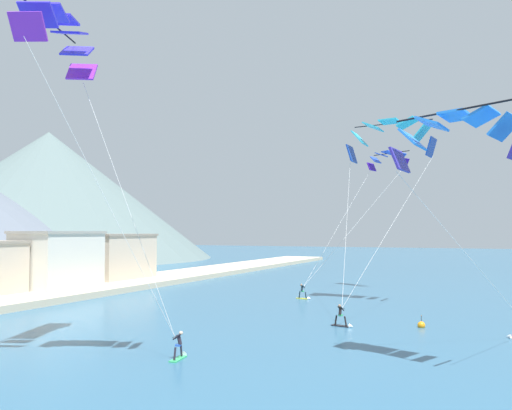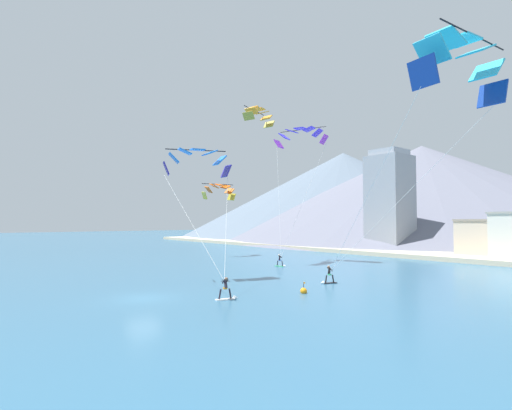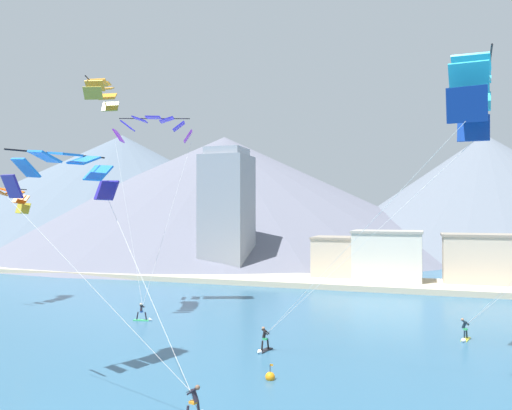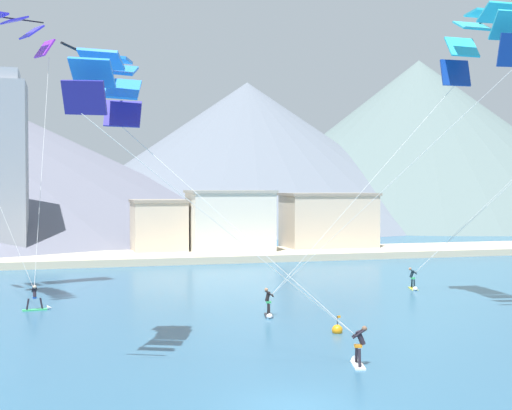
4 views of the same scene
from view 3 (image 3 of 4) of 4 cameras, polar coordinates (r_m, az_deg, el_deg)
The scene contains 18 objects.
kitesurfer_near_lead at distance 41.28m, azimuth 22.73°, elevation -13.46°, with size 0.84×1.78×1.66m.
kitesurfer_near_trail at distance 45.89m, azimuth -12.68°, elevation -12.23°, with size 1.78×0.63×1.64m.
kitesurfer_mid_center at distance 24.89m, azimuth -6.82°, elevation -22.02°, with size 0.81×1.78×1.77m.
kitesurfer_far_left at distance 35.39m, azimuth 0.84°, elevation -15.63°, with size 0.76×1.79×1.72m.
parafoil_kite_near_trail at distance 52.77m, azimuth -11.65°, elevation 8.78°, with size 8.02×8.67×18.12m.
parafoil_kite_mid_center at distance 31.48m, azimuth -21.05°, elevation 3.73°, with size 11.83×6.87×11.77m.
parafoil_kite_far_left at distance 32.02m, azimuth 23.38°, elevation 11.90°, with size 14.27×8.68×16.77m.
parafoil_kite_distant_high_outer at distance 57.76m, azimuth -26.70°, elevation 0.73°, with size 2.10×6.46×2.76m.
parafoil_kite_distant_low_drift at distance 48.66m, azimuth -17.26°, elevation 12.34°, with size 3.65×6.32×2.13m.
race_marker_buoy at distance 30.03m, azimuth 1.62°, elevation -19.03°, with size 0.56×0.56×1.02m.
shoreline_strip at distance 67.64m, azimuth 6.44°, elevation -8.61°, with size 180.00×10.00×0.70m, color beige.
shore_building_harbour_front at distance 69.31m, azimuth 24.71°, elevation -5.82°, with size 10.37×6.24×6.77m.
shore_building_promenade_mid at distance 67.69m, azimuth 14.80°, elevation -5.84°, with size 8.93×6.48×7.11m.
shore_building_quay_east at distance 70.82m, azimuth 8.98°, elevation -6.04°, with size 5.76×6.32×6.10m.
highrise_tower at distance 76.90m, azimuth -3.35°, elevation -0.83°, with size 7.00×7.00×19.42m.
mountain_peak_central_summit at distance 130.49m, azimuth 24.73°, elevation 1.24°, with size 82.04×82.04×28.01m.
mountain_peak_east_shoulder at distance 151.06m, azimuth -15.05°, elevation 1.69°, with size 123.06×123.06×32.02m.
mountain_peak_far_spur at distance 131.88m, azimuth -3.63°, elevation 1.44°, with size 125.23×125.23×29.36m.
Camera 3 is at (14.36, -16.26, 9.56)m, focal length 35.00 mm.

